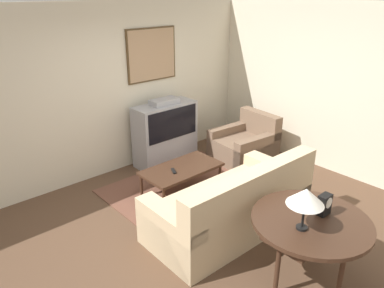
# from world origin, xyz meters

# --- Properties ---
(ground_plane) EXTENTS (12.00, 12.00, 0.00)m
(ground_plane) POSITION_xyz_m (0.00, 0.00, 0.00)
(ground_plane) COLOR brown
(wall_back) EXTENTS (12.00, 0.10, 2.70)m
(wall_back) POSITION_xyz_m (0.01, 2.13, 1.36)
(wall_back) COLOR beige
(wall_back) RESTS_ON ground_plane
(wall_right) EXTENTS (0.06, 12.00, 2.70)m
(wall_right) POSITION_xyz_m (2.63, 0.00, 1.35)
(wall_right) COLOR beige
(wall_right) RESTS_ON ground_plane
(area_rug) EXTENTS (2.27, 1.90, 0.01)m
(area_rug) POSITION_xyz_m (0.36, 0.74, 0.01)
(area_rug) COLOR brown
(area_rug) RESTS_ON ground_plane
(tv) EXTENTS (1.10, 0.45, 1.15)m
(tv) POSITION_xyz_m (0.72, 1.78, 0.55)
(tv) COLOR #9E9EA3
(tv) RESTS_ON ground_plane
(couch) EXTENTS (2.13, 1.04, 0.95)m
(couch) POSITION_xyz_m (0.11, -0.37, 0.32)
(couch) COLOR #CCB289
(couch) RESTS_ON ground_plane
(armchair) EXTENTS (1.04, 0.95, 0.83)m
(armchair) POSITION_xyz_m (1.83, 0.92, 0.27)
(armchair) COLOR brown
(armchair) RESTS_ON ground_plane
(coffee_table) EXTENTS (1.19, 0.63, 0.40)m
(coffee_table) POSITION_xyz_m (0.26, 0.79, 0.36)
(coffee_table) COLOR #3D2619
(coffee_table) RESTS_ON ground_plane
(console_table) EXTENTS (1.19, 1.19, 0.73)m
(console_table) POSITION_xyz_m (0.05, -1.47, 0.67)
(console_table) COLOR #3D2619
(console_table) RESTS_ON ground_plane
(table_lamp) EXTENTS (0.35, 0.35, 0.43)m
(table_lamp) POSITION_xyz_m (-0.16, -1.49, 1.08)
(table_lamp) COLOR black
(table_lamp) RESTS_ON console_table
(mantel_clock) EXTENTS (0.15, 0.10, 0.22)m
(mantel_clock) POSITION_xyz_m (0.22, -1.49, 0.84)
(mantel_clock) COLOR black
(mantel_clock) RESTS_ON console_table
(remote) EXTENTS (0.11, 0.16, 0.02)m
(remote) POSITION_xyz_m (0.09, 0.77, 0.41)
(remote) COLOR black
(remote) RESTS_ON coffee_table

